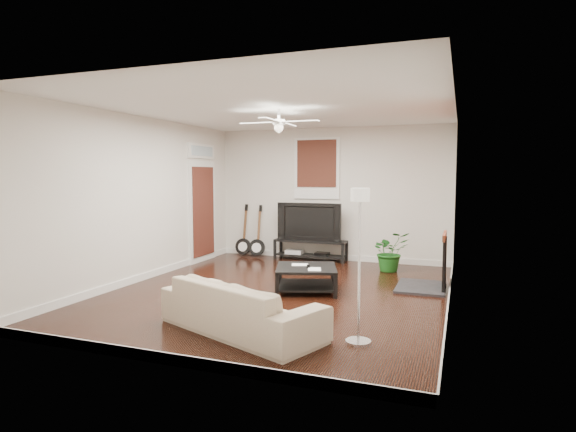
# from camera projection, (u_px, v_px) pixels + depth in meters

# --- Properties ---
(room) EXTENTS (5.01, 6.01, 2.81)m
(room) POSITION_uv_depth(u_px,v_px,m) (279.00, 202.00, 7.17)
(room) COLOR black
(room) RESTS_ON ground
(brick_accent) EXTENTS (0.02, 2.20, 2.80)m
(brick_accent) POSITION_uv_depth(u_px,v_px,m) (453.00, 202.00, 7.25)
(brick_accent) COLOR #A05433
(brick_accent) RESTS_ON floor
(fireplace) EXTENTS (0.80, 1.10, 0.92)m
(fireplace) POSITION_uv_depth(u_px,v_px,m) (432.00, 261.00, 7.43)
(fireplace) COLOR black
(fireplace) RESTS_ON floor
(window_back) EXTENTS (1.00, 0.06, 1.30)m
(window_back) POSITION_uv_depth(u_px,v_px,m) (317.00, 168.00, 10.00)
(window_back) COLOR #3A1A10
(window_back) RESTS_ON wall_back
(door_left) EXTENTS (0.08, 1.00, 2.50)m
(door_left) POSITION_uv_depth(u_px,v_px,m) (203.00, 202.00, 9.81)
(door_left) COLOR white
(door_left) RESTS_ON wall_left
(tv_stand) EXTENTS (1.54, 0.41, 0.43)m
(tv_stand) POSITION_uv_depth(u_px,v_px,m) (310.00, 250.00, 10.00)
(tv_stand) COLOR black
(tv_stand) RESTS_ON floor
(tv) EXTENTS (1.38, 0.18, 0.80)m
(tv) POSITION_uv_depth(u_px,v_px,m) (311.00, 221.00, 9.97)
(tv) COLOR black
(tv) RESTS_ON tv_stand
(coffee_table) EXTENTS (1.16, 1.16, 0.39)m
(coffee_table) POSITION_uv_depth(u_px,v_px,m) (306.00, 279.00, 7.33)
(coffee_table) COLOR black
(coffee_table) RESTS_ON floor
(sofa) EXTENTS (2.21, 1.52, 0.60)m
(sofa) POSITION_uv_depth(u_px,v_px,m) (241.00, 306.00, 5.42)
(sofa) COLOR tan
(sofa) RESTS_ON floor
(floor_lamp) EXTENTS (0.36, 0.36, 1.68)m
(floor_lamp) POSITION_uv_depth(u_px,v_px,m) (359.00, 266.00, 5.00)
(floor_lamp) COLOR silver
(floor_lamp) RESTS_ON floor
(potted_plant) EXTENTS (0.89, 0.86, 0.75)m
(potted_plant) POSITION_uv_depth(u_px,v_px,m) (390.00, 251.00, 8.83)
(potted_plant) COLOR #1A5D1B
(potted_plant) RESTS_ON floor
(guitar_left) EXTENTS (0.37, 0.27, 1.17)m
(guitar_left) POSITION_uv_depth(u_px,v_px,m) (243.00, 230.00, 10.48)
(guitar_left) COLOR black
(guitar_left) RESTS_ON floor
(guitar_right) EXTENTS (0.40, 0.31, 1.17)m
(guitar_right) POSITION_uv_depth(u_px,v_px,m) (257.00, 231.00, 10.34)
(guitar_right) COLOR black
(guitar_right) RESTS_ON floor
(ceiling_fan) EXTENTS (1.24, 1.24, 0.32)m
(ceiling_fan) POSITION_uv_depth(u_px,v_px,m) (279.00, 122.00, 7.07)
(ceiling_fan) COLOR white
(ceiling_fan) RESTS_ON ceiling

